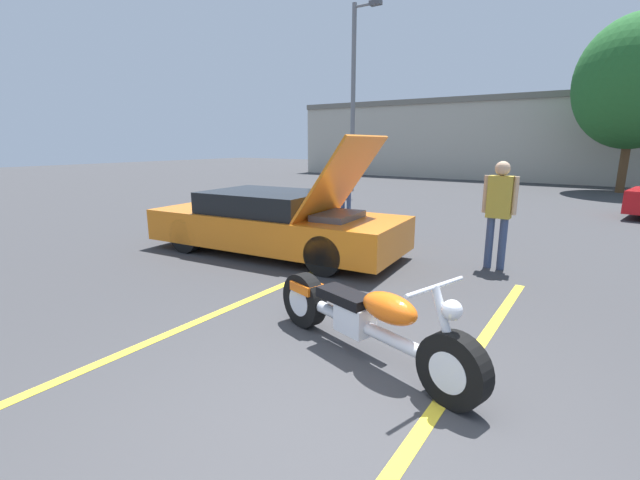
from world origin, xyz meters
The scene contains 10 objects.
ground_plane centered at (0.00, 0.00, 0.00)m, with size 80.00×80.00×0.00m, color #38383A.
parking_stripe_foreground centered at (-2.43, 1.50, 0.00)m, with size 0.12×5.74×0.01m, color yellow.
parking_stripe_middle centered at (0.40, 1.50, 0.00)m, with size 0.12×5.74×0.01m, color yellow.
far_building centered at (0.00, 23.89, 2.34)m, with size 32.00×4.20×4.40m.
light_pole centered at (-7.66, 13.58, 4.00)m, with size 1.21×0.28×7.23m.
tree_background centered at (1.60, 19.30, 4.28)m, with size 4.44×4.44×6.83m.
motorcycle centered at (-0.44, 1.26, 0.38)m, with size 2.46×1.01×0.94m.
show_car_hood_open centered at (-3.71, 3.85, 0.57)m, with size 4.86×2.19×2.12m.
spectator_near_motorcycle centered at (-4.87, 8.29, 0.96)m, with size 0.52×0.21×1.63m.
spectator_midground centered at (-0.13, 5.08, 1.03)m, with size 0.52×0.23×1.73m.
Camera 1 is at (1.30, -2.07, 2.01)m, focal length 24.00 mm.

